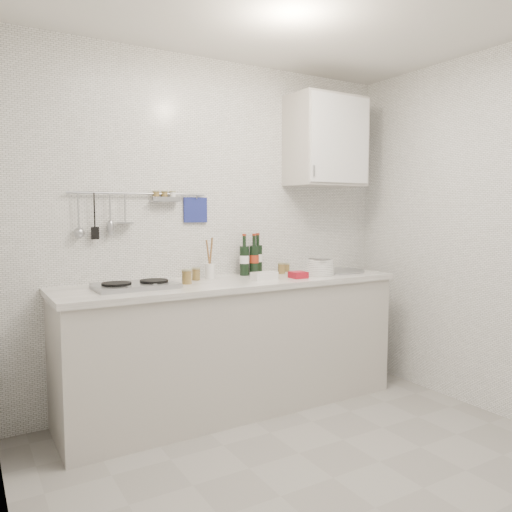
# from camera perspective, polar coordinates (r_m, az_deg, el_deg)

# --- Properties ---
(floor) EXTENTS (3.00, 3.00, 0.00)m
(floor) POSITION_cam_1_polar(r_m,az_deg,el_deg) (2.91, 8.82, -23.76)
(floor) COLOR gray
(floor) RESTS_ON ground
(back_wall) EXTENTS (3.00, 0.02, 2.50)m
(back_wall) POSITION_cam_1_polar(r_m,az_deg,el_deg) (3.73, -4.75, 2.81)
(back_wall) COLOR silver
(back_wall) RESTS_ON floor
(wall_left) EXTENTS (0.02, 2.80, 2.50)m
(wall_left) POSITION_cam_1_polar(r_m,az_deg,el_deg) (1.96, -26.70, 0.08)
(wall_left) COLOR silver
(wall_left) RESTS_ON floor
(counter) EXTENTS (2.44, 0.64, 0.96)m
(counter) POSITION_cam_1_polar(r_m,az_deg,el_deg) (3.60, -2.44, -10.46)
(counter) COLOR #B4AEA6
(counter) RESTS_ON floor
(wall_rail) EXTENTS (0.98, 0.09, 0.34)m
(wall_rail) POSITION_cam_1_polar(r_m,az_deg,el_deg) (3.47, -13.43, 5.41)
(wall_rail) COLOR #93969B
(wall_rail) RESTS_ON back_wall
(wall_cabinet) EXTENTS (0.60, 0.38, 0.70)m
(wall_cabinet) POSITION_cam_1_polar(r_m,az_deg,el_deg) (4.09, 8.02, 12.81)
(wall_cabinet) COLOR #B4AEA6
(wall_cabinet) RESTS_ON back_wall
(plate_stack_hob) EXTENTS (0.27, 0.27, 0.02)m
(plate_stack_hob) POSITION_cam_1_polar(r_m,az_deg,el_deg) (3.26, -13.96, -3.27)
(plate_stack_hob) COLOR #5588C2
(plate_stack_hob) RESTS_ON counter
(plate_stack_sink) EXTENTS (0.27, 0.25, 0.12)m
(plate_stack_sink) POSITION_cam_1_polar(r_m,az_deg,el_deg) (3.83, 7.24, -1.30)
(plate_stack_sink) COLOR white
(plate_stack_sink) RESTS_ON counter
(wine_bottles) EXTENTS (0.22, 0.13, 0.31)m
(wine_bottles) POSITION_cam_1_polar(r_m,az_deg,el_deg) (3.79, -0.45, 0.21)
(wine_bottles) COLOR black
(wine_bottles) RESTS_ON counter
(butter_dish) EXTENTS (0.18, 0.10, 0.05)m
(butter_dish) POSITION_cam_1_polar(r_m,az_deg,el_deg) (3.52, 0.95, -2.27)
(butter_dish) COLOR white
(butter_dish) RESTS_ON counter
(strawberry_punnet) EXTENTS (0.12, 0.12, 0.05)m
(strawberry_punnet) POSITION_cam_1_polar(r_m,az_deg,el_deg) (3.61, 4.85, -2.16)
(strawberry_punnet) COLOR red
(strawberry_punnet) RESTS_ON counter
(utensil_crock) EXTENTS (0.07, 0.07, 0.29)m
(utensil_crock) POSITION_cam_1_polar(r_m,az_deg,el_deg) (3.59, -5.29, -1.47)
(utensil_crock) COLOR white
(utensil_crock) RESTS_ON counter
(jar_a) EXTENTS (0.06, 0.06, 0.09)m
(jar_a) POSITION_cam_1_polar(r_m,az_deg,el_deg) (3.51, -6.87, -2.03)
(jar_a) COLOR brown
(jar_a) RESTS_ON counter
(jar_b) EXTENTS (0.06, 0.06, 0.07)m
(jar_b) POSITION_cam_1_polar(r_m,az_deg,el_deg) (3.99, 3.46, -1.29)
(jar_b) COLOR brown
(jar_b) RESTS_ON counter
(jar_c) EXTENTS (0.06, 0.06, 0.08)m
(jar_c) POSITION_cam_1_polar(r_m,az_deg,el_deg) (3.86, 2.93, -1.39)
(jar_c) COLOR brown
(jar_c) RESTS_ON counter
(jar_d) EXTENTS (0.07, 0.07, 0.10)m
(jar_d) POSITION_cam_1_polar(r_m,az_deg,el_deg) (3.34, -7.92, -2.34)
(jar_d) COLOR brown
(jar_d) RESTS_ON counter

